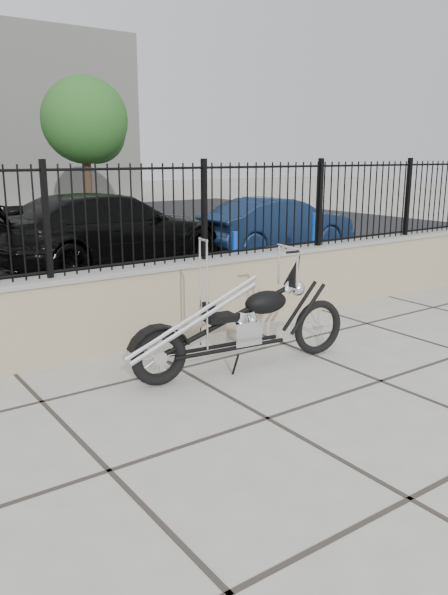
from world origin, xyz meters
name	(u,v)px	position (x,y,z in m)	size (l,w,h in m)	color
ground_plane	(268,419)	(0.00, 0.00, 0.00)	(90.00, 90.00, 0.00)	#99968E
retaining_wall	(135,307)	(0.00, 2.50, 0.48)	(14.00, 0.36, 0.96)	gray
iron_fence	(132,216)	(0.00, 2.50, 1.56)	(14.00, 0.08, 1.20)	black
chopper_motorcycle	(240,303)	(0.53, 1.11, 0.74)	(2.46, 0.43, 1.47)	black
car_black	(110,230)	(1.95, 7.47, 0.76)	(2.13, 5.23, 1.52)	black
car_blue	(278,224)	(6.08, 6.99, 0.64)	(1.36, 3.89, 1.28)	#10203D
bollard_b	(235,256)	(3.22, 4.85, 0.45)	(0.11, 0.11, 0.90)	blue
bollard_c	(315,241)	(5.28, 4.90, 0.56)	(0.13, 0.13, 1.12)	#0B1FA8
tree_right	(84,116)	(5.35, 16.75, 3.60)	(3.05, 3.05, 5.14)	#382619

